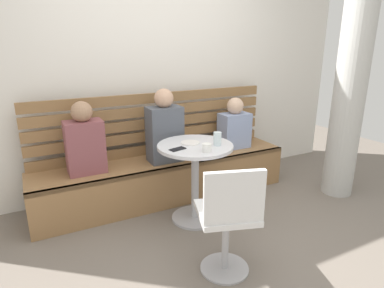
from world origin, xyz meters
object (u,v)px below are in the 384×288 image
at_px(person_adult, 165,129).
at_px(cup_ceramic_white, 207,148).
at_px(cup_glass_tall, 217,139).
at_px(booth_bench, 166,178).
at_px(cafe_table, 195,168).
at_px(person_child_left, 234,126).
at_px(plate_small, 190,143).
at_px(person_child_middle, 85,142).
at_px(phone_on_table, 178,149).
at_px(white_chair, 229,218).

distance_m(person_adult, cup_ceramic_white, 0.73).
bearing_deg(cup_glass_tall, booth_bench, 109.29).
height_order(cafe_table, person_adult, person_adult).
distance_m(booth_bench, person_child_left, 0.99).
distance_m(person_child_left, plate_small, 0.98).
bearing_deg(cup_ceramic_white, cup_glass_tall, 33.34).
distance_m(person_child_middle, plate_small, 0.97).
xyz_separation_m(cup_glass_tall, phone_on_table, (-0.36, 0.05, -0.06)).
bearing_deg(person_child_left, cup_glass_tall, -133.93).
xyz_separation_m(person_adult, person_child_middle, (-0.78, 0.05, -0.03)).
bearing_deg(cup_glass_tall, cup_ceramic_white, -146.66).
xyz_separation_m(cup_ceramic_white, plate_small, (-0.02, 0.27, -0.03)).
distance_m(white_chair, person_child_left, 1.70).
relative_size(cup_ceramic_white, phone_on_table, 0.57).
xyz_separation_m(cafe_table, person_adult, (-0.08, 0.50, 0.25)).
bearing_deg(plate_small, booth_bench, 94.40).
relative_size(person_child_middle, phone_on_table, 4.82).
height_order(person_adult, phone_on_table, person_adult).
height_order(white_chair, plate_small, white_chair).
xyz_separation_m(booth_bench, cup_glass_tall, (0.23, -0.65, 0.58)).
height_order(cup_ceramic_white, cup_glass_tall, cup_glass_tall).
relative_size(booth_bench, person_adult, 3.63).
distance_m(cup_glass_tall, phone_on_table, 0.37).
distance_m(cafe_table, phone_on_table, 0.30).
height_order(cafe_table, white_chair, white_chair).
xyz_separation_m(booth_bench, phone_on_table, (-0.14, -0.59, 0.52)).
xyz_separation_m(booth_bench, plate_small, (0.04, -0.49, 0.52)).
distance_m(cup_glass_tall, plate_small, 0.25).
relative_size(white_chair, cup_glass_tall, 7.08).
xyz_separation_m(person_adult, cup_ceramic_white, (0.07, -0.72, 0.00)).
bearing_deg(cup_glass_tall, phone_on_table, 171.54).
bearing_deg(cup_ceramic_white, phone_on_table, 138.49).
xyz_separation_m(person_adult, cup_glass_tall, (0.25, -0.61, 0.03)).
bearing_deg(person_adult, white_chair, -93.77).
bearing_deg(cafe_table, white_chair, -101.72).
distance_m(white_chair, cup_glass_tall, 0.85).
height_order(booth_bench, person_child_middle, person_child_middle).
bearing_deg(cafe_table, phone_on_table, -165.12).
relative_size(person_adult, cup_ceramic_white, 9.30).
relative_size(white_chair, phone_on_table, 6.07).
height_order(booth_bench, cup_glass_tall, cup_glass_tall).
distance_m(person_child_middle, cup_glass_tall, 1.22).
height_order(person_child_left, person_child_middle, person_child_middle).
bearing_deg(person_adult, cup_glass_tall, -68.01).
distance_m(cup_ceramic_white, plate_small, 0.28).
bearing_deg(white_chair, plate_small, 80.51).
xyz_separation_m(person_child_middle, cup_ceramic_white, (0.85, -0.77, 0.04)).
xyz_separation_m(booth_bench, white_chair, (-0.11, -1.35, 0.24)).
relative_size(white_chair, cup_ceramic_white, 10.63).
relative_size(person_child_left, phone_on_table, 4.14).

